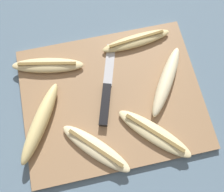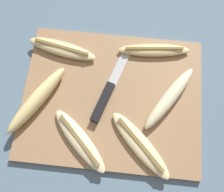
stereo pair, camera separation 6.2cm
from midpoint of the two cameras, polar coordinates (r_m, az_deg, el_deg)
The scene contains 9 objects.
ground_plane at distance 0.65m, azimuth 2.74°, elevation -1.03°, with size 4.00×4.00×0.00m, color slate.
cutting_board at distance 0.64m, azimuth 2.76°, elevation -0.87°, with size 0.43×0.35×0.01m.
knife at distance 0.63m, azimuth 1.48°, elevation -0.35°, with size 0.09×0.21×0.02m.
banana_spotted_left at distance 0.69m, azimuth 11.69°, elevation 9.38°, with size 0.18×0.05×0.02m.
banana_bright_far at distance 0.64m, azimuth 15.11°, elevation -0.83°, with size 0.13×0.18×0.03m.
banana_golden_short at distance 0.63m, azimuth -13.41°, elevation -1.21°, with size 0.13×0.19×0.04m.
banana_soft_right at distance 0.61m, azimuth 9.12°, elevation -10.94°, with size 0.16×0.17×0.02m.
banana_mellow_near at distance 0.68m, azimuth -8.20°, elevation 9.76°, with size 0.18×0.07×0.02m.
banana_cream_curved at distance 0.60m, azimuth -4.11°, elevation -10.12°, with size 0.16×0.16×0.02m.
Camera 2 is at (0.02, -0.20, 0.62)m, focal length 42.00 mm.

